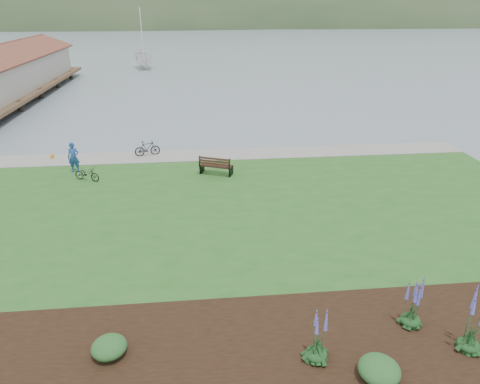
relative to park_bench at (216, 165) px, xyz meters
The scene contains 17 objects.
ground 3.71m from the park_bench, 101.37° to the right, with size 600.00×600.00×0.00m, color slate.
lawn 5.61m from the park_bench, 97.30° to the right, with size 34.00×20.00×0.40m, color #22541D.
shoreline_path 3.50m from the park_bench, 101.77° to the left, with size 34.00×2.20×0.03m, color gray.
garden_bed 13.52m from the park_bench, 80.22° to the right, with size 24.00×4.40×0.04m, color black.
far_hillside 167.61m from the park_bench, 83.39° to the left, with size 580.00×80.00×38.00m, color #334C2B, non-canonical shape.
pier_pavilion 31.75m from the park_bench, 130.78° to the left, with size 8.00×36.00×5.40m.
park_bench is the anchor object (origin of this frame).
person 8.14m from the park_bench, behind, with size 0.75×0.52×2.06m, color #1F488F.
bicycle_a 7.06m from the park_bench, behind, with size 1.51×0.53×0.79m, color black.
bicycle_b 5.56m from the park_bench, 138.40° to the left, with size 1.60×0.46×0.96m, color black.
sailboat 46.03m from the park_bench, 100.72° to the left, with size 10.33×10.52×27.24m, color silver.
pannier 10.71m from the park_bench, 159.83° to the left, with size 0.16×0.26×0.27m, color #C78817.
echium_0 14.13m from the park_bench, 81.55° to the right, with size 0.62×0.62×1.76m.
echium_1 13.97m from the park_bench, 67.78° to the right, with size 0.62×0.62×1.82m.
echium_2 15.47m from the park_bench, 65.42° to the right, with size 0.62×0.62×2.14m.
shrub_0 13.73m from the park_bench, 105.20° to the right, with size 0.99×0.99×0.49m, color #1E4C21.
shrub_1 15.20m from the park_bench, 76.59° to the right, with size 1.10×1.10×0.55m, color #1E4C21.
Camera 1 is at (-0.19, -19.07, 9.46)m, focal length 32.00 mm.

